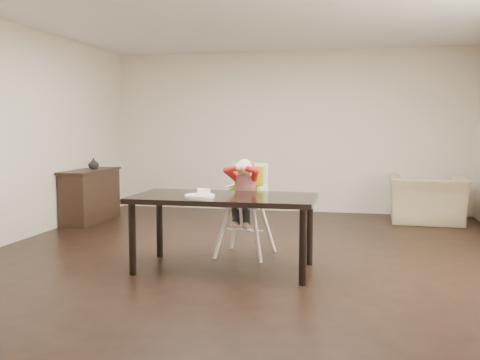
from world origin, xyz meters
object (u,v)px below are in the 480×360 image
(high_chair, at_px, (246,187))
(sideboard, at_px, (91,195))
(dining_table, at_px, (224,203))
(armchair, at_px, (428,191))

(high_chair, bearing_deg, sideboard, 157.20)
(high_chair, bearing_deg, dining_table, -89.87)
(sideboard, bearing_deg, armchair, 10.75)
(high_chair, distance_m, sideboard, 3.19)
(dining_table, height_order, sideboard, sideboard)
(dining_table, bearing_deg, sideboard, 139.18)
(high_chair, bearing_deg, armchair, 56.38)
(dining_table, relative_size, armchair, 1.67)
(high_chair, xyz_separation_m, armchair, (2.26, 2.56, -0.29))
(dining_table, height_order, armchair, armchair)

